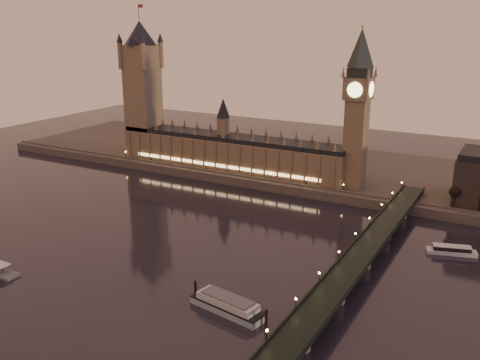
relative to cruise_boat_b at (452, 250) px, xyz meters
The scene contains 9 objects.
ground 137.93m from the cruise_boat_b, 156.75° to the right, with size 700.00×700.00×0.00m, color black.
far_embankment 146.89m from the cruise_boat_b, 131.18° to the left, with size 560.00×130.00×6.00m, color #423D35.
palace_of_westminster 180.71m from the cruise_boat_b, 158.26° to the left, with size 180.00×26.62×52.00m.
victoria_tower 263.39m from the cruise_boat_b, 164.90° to the left, with size 31.68×31.68×118.00m.
big_ben 116.45m from the cruise_boat_b, 137.54° to the left, with size 17.68×17.68×104.00m.
westminster_bridge 64.88m from the cruise_boat_b, 122.81° to the right, with size 13.20×260.00×15.30m.
bare_tree_0 56.48m from the cruise_boat_b, 97.27° to the left, with size 5.81×5.81×11.81m.
cruise_boat_b is the anchor object (origin of this frame).
moored_barge 123.97m from the cruise_boat_b, 124.46° to the right, with size 37.86×14.90×7.04m.
Camera 1 is at (153.80, -211.94, 112.72)m, focal length 40.00 mm.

